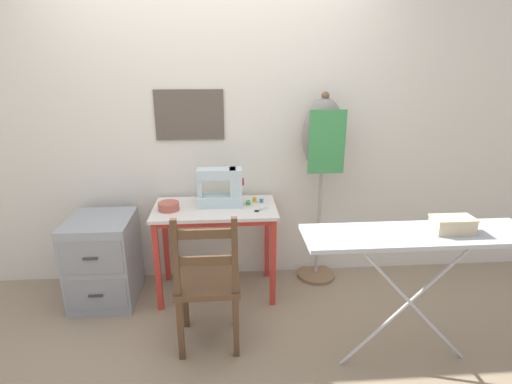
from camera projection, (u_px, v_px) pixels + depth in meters
The scene contains 14 objects.
ground_plane at pixel (217, 309), 2.99m from camera, with size 14.00×14.00×0.00m, color gray.
wall_back at pixel (213, 127), 3.14m from camera, with size 10.00×0.07×2.55m.
sewing_table at pixel (215, 221), 3.03m from camera, with size 0.92×0.51×0.73m.
sewing_machine at pixel (222, 188), 3.00m from camera, with size 0.35×0.16×0.31m.
fabric_bowl at pixel (169, 206), 2.94m from camera, with size 0.15×0.15×0.06m.
scissors at pixel (260, 210), 2.94m from camera, with size 0.12×0.10×0.01m.
thread_spool_near_machine at pixel (248, 203), 3.05m from camera, with size 0.04×0.04×0.03m.
thread_spool_mid_table at pixel (255, 200), 3.11m from camera, with size 0.04×0.04×0.04m.
thread_spool_far_edge at pixel (261, 200), 3.10m from camera, with size 0.04×0.04×0.04m.
wooden_chair at pixel (208, 284), 2.50m from camera, with size 0.40×0.38×0.94m.
filing_cabinet at pixel (104, 260), 3.03m from camera, with size 0.47×0.52×0.67m.
dress_form at pixel (323, 147), 3.09m from camera, with size 0.33×0.32×1.56m.
ironing_board at pixel (418, 240), 2.23m from camera, with size 1.30×0.35×0.88m.
storage_box at pixel (452, 225), 2.21m from camera, with size 0.23×0.13×0.09m.
Camera 1 is at (0.10, -2.58, 1.78)m, focal length 28.00 mm.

